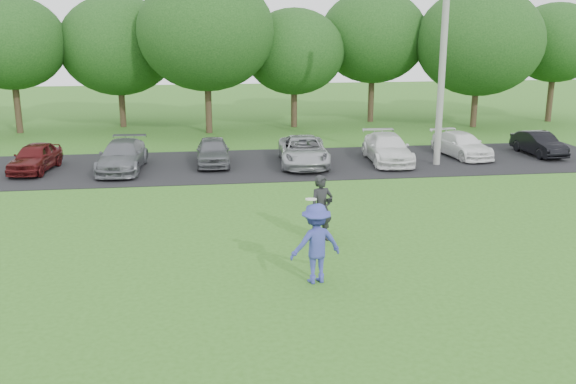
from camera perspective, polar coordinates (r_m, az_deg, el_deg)
The scene contains 7 objects.
ground at distance 15.64m, azimuth 1.74°, elevation -7.92°, with size 100.00×100.00×0.00m, color #32631C.
parking_lot at distance 27.98m, azimuth -2.61°, elevation 2.46°, with size 32.00×6.50×0.03m, color black.
utility_pole at distance 28.05m, azimuth 13.64°, elevation 12.11°, with size 0.28×0.28×9.74m, color gray.
frisbee_player at distance 15.28m, azimuth 2.49°, elevation -4.58°, with size 1.39×0.99×2.08m.
camera_bystander at distance 18.13m, azimuth 3.00°, elevation -1.47°, with size 0.81×0.66×1.91m.
parked_cars at distance 27.73m, azimuth -3.43°, elevation 3.60°, with size 27.85×4.99×1.22m.
tree_row at distance 37.19m, azimuth -1.72°, elevation 13.19°, with size 42.39×9.85×8.64m.
Camera 1 is at (-2.40, -14.21, 6.10)m, focal length 40.00 mm.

